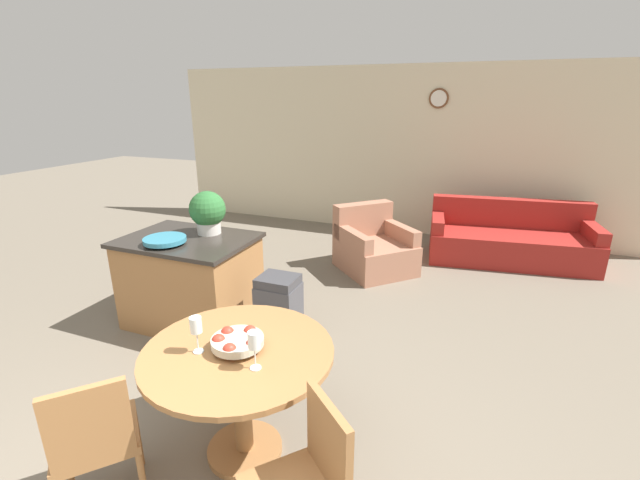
{
  "coord_description": "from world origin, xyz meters",
  "views": [
    {
      "loc": [
        1.49,
        -0.97,
        2.21
      ],
      "look_at": [
        0.13,
        2.46,
        0.97
      ],
      "focal_mm": 24.0,
      "sensor_mm": 36.0,
      "label": 1
    }
  ],
  "objects": [
    {
      "name": "wine_glass_left",
      "position": [
        0.01,
        0.8,
        0.94
      ],
      "size": [
        0.07,
        0.07,
        0.23
      ],
      "color": "silver",
      "rests_on": "dining_table"
    },
    {
      "name": "kitchen_island",
      "position": [
        -1.17,
        2.22,
        0.45
      ],
      "size": [
        1.25,
        0.91,
        0.9
      ],
      "color": "#9E6B3D",
      "rests_on": "ground_plane"
    },
    {
      "name": "couch",
      "position": [
        1.87,
        5.3,
        0.29
      ],
      "size": [
        2.25,
        1.14,
        0.83
      ],
      "rotation": [
        0.0,
        0.0,
        0.13
      ],
      "color": "maroon",
      "rests_on": "ground_plane"
    },
    {
      "name": "wall_back",
      "position": [
        0.0,
        6.15,
        1.35
      ],
      "size": [
        8.0,
        0.09,
        2.7
      ],
      "color": "beige",
      "rests_on": "ground_plane"
    },
    {
      "name": "wine_glass_right",
      "position": [
        0.41,
        0.79,
        0.94
      ],
      "size": [
        0.07,
        0.07,
        0.23
      ],
      "color": "silver",
      "rests_on": "dining_table"
    },
    {
      "name": "dining_chair_near_left",
      "position": [
        -0.27,
        0.27,
        0.51
      ],
      "size": [
        0.59,
        0.59,
        0.9
      ],
      "rotation": [
        0.0,
        0.0,
        7.12
      ],
      "color": "#9E6B3D",
      "rests_on": "ground_plane"
    },
    {
      "name": "armchair",
      "position": [
        0.18,
        4.27,
        0.29
      ],
      "size": [
        1.23,
        1.23,
        0.84
      ],
      "rotation": [
        0.0,
        0.0,
        0.8
      ],
      "color": "#A87056",
      "rests_on": "ground_plane"
    },
    {
      "name": "potted_plant",
      "position": [
        -1.06,
        2.43,
        1.13
      ],
      "size": [
        0.36,
        0.36,
        0.43
      ],
      "color": "beige",
      "rests_on": "kitchen_island"
    },
    {
      "name": "teal_bowl",
      "position": [
        -1.24,
        2.0,
        0.95
      ],
      "size": [
        0.39,
        0.39,
        0.07
      ],
      "color": "teal",
      "rests_on": "kitchen_island"
    },
    {
      "name": "trash_bin",
      "position": [
        -0.15,
        2.15,
        0.34
      ],
      "size": [
        0.36,
        0.31,
        0.69
      ],
      "color": "#47474C",
      "rests_on": "ground_plane"
    },
    {
      "name": "fruit_bowl",
      "position": [
        0.21,
        0.91,
        0.83
      ],
      "size": [
        0.31,
        0.31,
        0.1
      ],
      "color": "#B7B29E",
      "rests_on": "dining_table"
    },
    {
      "name": "dining_table",
      "position": [
        0.22,
        0.91,
        0.6
      ],
      "size": [
        1.15,
        1.15,
        0.77
      ],
      "color": "#9E6B3D",
      "rests_on": "ground_plane"
    }
  ]
}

